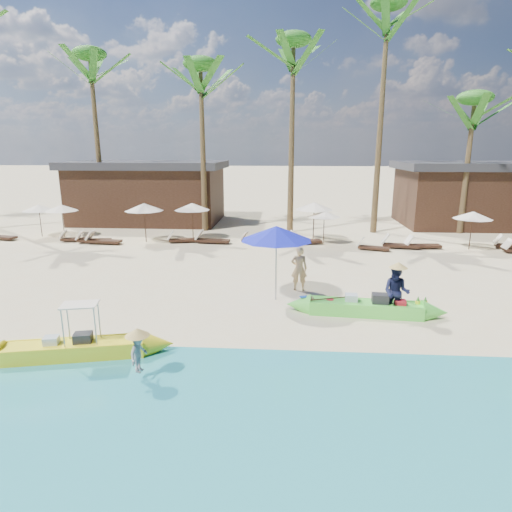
# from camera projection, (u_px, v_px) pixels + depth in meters

# --- Properties ---
(ground) EXTENTS (240.00, 240.00, 0.00)m
(ground) POSITION_uv_depth(u_px,v_px,m) (226.00, 313.00, 13.83)
(ground) COLOR beige
(ground) RESTS_ON ground
(wet_sand_strip) EXTENTS (240.00, 4.50, 0.01)m
(wet_sand_strip) POSITION_uv_depth(u_px,v_px,m) (193.00, 402.00, 9.00)
(wet_sand_strip) COLOR tan
(wet_sand_strip) RESTS_ON ground
(green_canoe) EXTENTS (5.65, 1.03, 0.72)m
(green_canoe) POSITION_uv_depth(u_px,v_px,m) (365.00, 307.00, 13.68)
(green_canoe) COLOR #59E947
(green_canoe) RESTS_ON ground
(yellow_canoe) EXTENTS (5.46, 1.56, 1.43)m
(yellow_canoe) POSITION_uv_depth(u_px,v_px,m) (75.00, 349.00, 10.87)
(yellow_canoe) COLOR yellow
(yellow_canoe) RESTS_ON ground
(tourist) EXTENTS (0.62, 0.42, 1.68)m
(tourist) POSITION_uv_depth(u_px,v_px,m) (299.00, 269.00, 15.92)
(tourist) COLOR #D9B075
(tourist) RESTS_ON ground
(vendor_green) EXTENTS (1.02, 0.92, 1.70)m
(vendor_green) POSITION_uv_depth(u_px,v_px,m) (396.00, 292.00, 13.25)
(vendor_green) COLOR black
(vendor_green) RESTS_ON ground
(vendor_yellow) EXTENTS (0.46, 0.67, 0.96)m
(vendor_yellow) POSITION_uv_depth(u_px,v_px,m) (139.00, 353.00, 9.76)
(vendor_yellow) COLOR gray
(vendor_yellow) RESTS_ON ground
(blue_umbrella) EXTENTS (2.45, 2.45, 2.64)m
(blue_umbrella) POSITION_uv_depth(u_px,v_px,m) (276.00, 233.00, 14.53)
(blue_umbrella) COLOR #99999E
(blue_umbrella) RESTS_ON ground
(resort_parasol_2) EXTENTS (1.88, 1.88, 1.94)m
(resort_parasol_2) POSITION_uv_depth(u_px,v_px,m) (39.00, 208.00, 25.50)
(resort_parasol_2) COLOR #392117
(resort_parasol_2) RESTS_ON ground
(lounger_2_left) EXTENTS (1.94, 0.98, 0.63)m
(lounger_2_left) POSITION_uv_depth(u_px,v_px,m) (0.00, 236.00, 24.96)
(lounger_2_left) COLOR #392117
(lounger_2_left) RESTS_ON ground
(resort_parasol_3) EXTENTS (1.89, 1.89, 1.95)m
(resort_parasol_3) POSITION_uv_depth(u_px,v_px,m) (61.00, 208.00, 25.35)
(resort_parasol_3) COLOR #392117
(resort_parasol_3) RESTS_ON ground
(lounger_3_left) EXTENTS (1.73, 0.72, 0.57)m
(lounger_3_left) POSITION_uv_depth(u_px,v_px,m) (74.00, 238.00, 24.43)
(lounger_3_left) COLOR #392117
(lounger_3_left) RESTS_ON ground
(lounger_3_right) EXTENTS (1.93, 0.78, 0.64)m
(lounger_3_right) POSITION_uv_depth(u_px,v_px,m) (92.00, 239.00, 24.09)
(lounger_3_right) COLOR #392117
(lounger_3_right) RESTS_ON ground
(resort_parasol_4) EXTENTS (2.15, 2.15, 2.21)m
(resort_parasol_4) POSITION_uv_depth(u_px,v_px,m) (144.00, 207.00, 23.92)
(resort_parasol_4) COLOR #392117
(resort_parasol_4) RESTS_ON ground
(lounger_4_left) EXTENTS (1.99, 0.75, 0.66)m
(lounger_4_left) POSITION_uv_depth(u_px,v_px,m) (102.00, 240.00, 23.83)
(lounger_4_left) COLOR #392117
(lounger_4_left) RESTS_ON ground
(lounger_4_right) EXTENTS (1.89, 0.96, 0.61)m
(lounger_4_right) POSITION_uv_depth(u_px,v_px,m) (182.00, 239.00, 24.18)
(lounger_4_right) COLOR #392117
(lounger_4_right) RESTS_ON ground
(resort_parasol_5) EXTENTS (2.06, 2.06, 2.12)m
(resort_parasol_5) POSITION_uv_depth(u_px,v_px,m) (192.00, 207.00, 24.73)
(resort_parasol_5) COLOR #392117
(resort_parasol_5) RESTS_ON ground
(lounger_5_left) EXTENTS (1.98, 0.77, 0.66)m
(lounger_5_left) POSITION_uv_depth(u_px,v_px,m) (211.00, 240.00, 23.98)
(lounger_5_left) COLOR #392117
(lounger_5_left) RESTS_ON ground
(resort_parasol_6) EXTENTS (2.16, 2.16, 2.23)m
(resort_parasol_6) POSITION_uv_depth(u_px,v_px,m) (314.00, 206.00, 24.30)
(resort_parasol_6) COLOR #392117
(resort_parasol_6) RESTS_ON ground
(lounger_6_left) EXTENTS (1.75, 0.95, 0.57)m
(lounger_6_left) POSITION_uv_depth(u_px,v_px,m) (254.00, 240.00, 24.00)
(lounger_6_left) COLOR #392117
(lounger_6_left) RESTS_ON ground
(lounger_6_right) EXTENTS (2.09, 1.00, 0.68)m
(lounger_6_right) POSITION_uv_depth(u_px,v_px,m) (302.00, 240.00, 23.74)
(lounger_6_right) COLOR #392117
(lounger_6_right) RESTS_ON ground
(resort_parasol_7) EXTENTS (1.80, 1.80, 1.85)m
(resort_parasol_7) POSITION_uv_depth(u_px,v_px,m) (324.00, 214.00, 23.62)
(resort_parasol_7) COLOR #392117
(resort_parasol_7) RESTS_ON ground
(lounger_7_left) EXTENTS (1.75, 0.98, 0.57)m
(lounger_7_left) POSITION_uv_depth(u_px,v_px,m) (371.00, 247.00, 22.38)
(lounger_7_left) COLOR #392117
(lounger_7_left) RESTS_ON ground
(lounger_7_right) EXTENTS (2.05, 0.93, 0.67)m
(lounger_7_right) POSITION_uv_depth(u_px,v_px,m) (398.00, 244.00, 22.78)
(lounger_7_right) COLOR #392117
(lounger_7_right) RESTS_ON ground
(resort_parasol_8) EXTENTS (1.96, 1.96, 2.01)m
(resort_parasol_8) POSITION_uv_depth(u_px,v_px,m) (473.00, 215.00, 22.16)
(resort_parasol_8) COLOR #392117
(resort_parasol_8) RESTS_ON ground
(lounger_8_left) EXTENTS (1.93, 0.72, 0.64)m
(lounger_8_left) POSITION_uv_depth(u_px,v_px,m) (421.00, 245.00, 22.72)
(lounger_8_left) COLOR #392117
(lounger_8_left) RESTS_ON ground
(lounger_9_right) EXTENTS (2.02, 1.05, 0.66)m
(lounger_9_right) POSITION_uv_depth(u_px,v_px,m) (511.00, 245.00, 22.65)
(lounger_9_right) COLOR #392117
(lounger_9_right) RESTS_ON ground
(palm_2) EXTENTS (2.08, 2.08, 11.33)m
(palm_2) POSITION_uv_depth(u_px,v_px,m) (92.00, 83.00, 26.88)
(palm_2) COLOR brown
(palm_2) RESTS_ON ground
(palm_3) EXTENTS (2.08, 2.08, 10.52)m
(palm_3) POSITION_uv_depth(u_px,v_px,m) (201.00, 90.00, 25.77)
(palm_3) COLOR brown
(palm_3) RESTS_ON ground
(palm_4) EXTENTS (2.08, 2.08, 11.70)m
(palm_4) POSITION_uv_depth(u_px,v_px,m) (293.00, 73.00, 24.93)
(palm_4) COLOR brown
(palm_4) RESTS_ON ground
(palm_5) EXTENTS (2.08, 2.08, 13.60)m
(palm_5) POSITION_uv_depth(u_px,v_px,m) (386.00, 48.00, 24.59)
(palm_5) COLOR brown
(palm_5) RESTS_ON ground
(palm_6) EXTENTS (2.08, 2.08, 8.51)m
(palm_6) POSITION_uv_depth(u_px,v_px,m) (473.00, 116.00, 25.28)
(palm_6) COLOR brown
(palm_6) RESTS_ON ground
(pavilion_west) EXTENTS (10.80, 6.60, 4.30)m
(pavilion_west) POSITION_uv_depth(u_px,v_px,m) (149.00, 191.00, 30.77)
(pavilion_west) COLOR #392117
(pavilion_west) RESTS_ON ground
(pavilion_east) EXTENTS (8.80, 6.60, 4.30)m
(pavilion_east) POSITION_uv_depth(u_px,v_px,m) (463.00, 193.00, 29.27)
(pavilion_east) COLOR #392117
(pavilion_east) RESTS_ON ground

